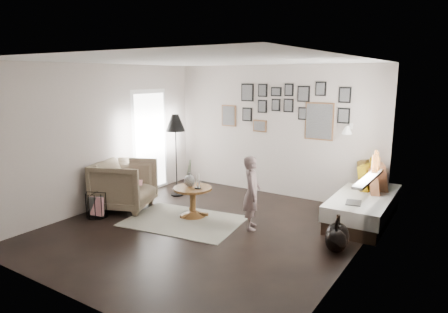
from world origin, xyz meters
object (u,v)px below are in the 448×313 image
Objects in this scene: demijohn_large at (337,236)px; child at (252,193)px; magazine_basket at (97,205)px; demijohn_small at (336,240)px; armchair at (124,185)px; daybed at (365,202)px; vase at (189,178)px; floor_lamp at (175,126)px; pedestal_table at (193,203)px.

demijohn_large is 0.43× the size of child.
demijohn_small reaches higher than magazine_basket.
daybed is at bearing -86.93° from armchair.
demijohn_large reaches higher than magazine_basket.
armchair is at bearing -163.88° from vase.
demijohn_small is at bearing -91.35° from daybed.
demijohn_large is 1.10× the size of demijohn_small.
daybed is 1.27× the size of floor_lamp.
demijohn_large is at bearing 1.02° from pedestal_table.
floor_lamp is 1.41× the size of child.
armchair is at bearing 82.44° from magazine_basket.
pedestal_table is 0.43m from vase.
child is (-1.41, -1.39, 0.27)m from daybed.
demijohn_small is (3.90, 0.84, -0.04)m from magazine_basket.
armchair is (-1.22, -0.35, -0.22)m from vase.
vase reaches higher than demijohn_small.
pedestal_table is at bearing -97.81° from armchair.
magazine_basket is (-3.90, -2.38, -0.10)m from daybed.
demijohn_small is at bearing -14.17° from floor_lamp.
vase reaches higher than pedestal_table.
vase is 1.03× the size of demijohn_small.
pedestal_table is at bearing -14.04° from vase.
vase is at bearing 35.66° from magazine_basket.
armchair is (-3.82, -1.80, 0.13)m from daybed.
vase is at bearing -96.04° from armchair.
daybed reaches higher than demijohn_large.
magazine_basket is (-1.38, -0.91, -0.03)m from pedestal_table.
pedestal_table is 1.17m from child.
floor_lamp is at bearing 165.83° from demijohn_small.
armchair is at bearing 69.79° from child.
armchair is 0.59× the size of floor_lamp.
daybed is 4.23m from armchair.
child is (2.15, -0.75, -0.83)m from floor_lamp.
armchair is 3.83m from demijohn_large.
child is (1.19, 0.05, -0.08)m from vase.
armchair is 1.95× the size of demijohn_large.
vase is 2.65m from demijohn_small.
floor_lamp is at bearing 167.59° from demijohn_large.
daybed is 2.00m from child.
armchair is 2.45m from child.
demijohn_large is at bearing -106.49° from armchair.
armchair is at bearing -176.14° from demijohn_small.
floor_lamp is at bearing 40.99° from child.
pedestal_table is at bearing -178.98° from demijohn_large.
demijohn_small is (2.52, -0.08, -0.07)m from pedestal_table.
armchair is (-1.30, -0.33, 0.20)m from pedestal_table.
magazine_basket is 1.00× the size of demijohn_small.
child is (-1.41, 0.15, 0.41)m from demijohn_small.
floor_lamp is at bearing 141.58° from pedestal_table.
magazine_basket is at bearing -146.52° from pedestal_table.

